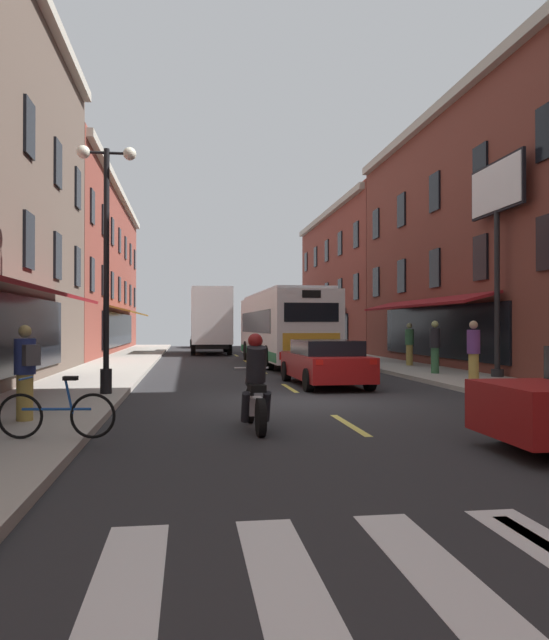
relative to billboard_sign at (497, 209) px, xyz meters
The scene contains 16 objects.
ground_plane 9.99m from the billboard_sign, 148.71° to the right, with size 34.80×80.00×0.10m, color #28282B.
lane_centre_dashes 10.07m from the billboard_sign, 147.25° to the right, with size 0.14×73.90×0.01m.
sidewalk_left 14.71m from the billboard_sign, 161.69° to the right, with size 3.00×80.00×0.14m, color #A39E93.
sidewalk_right 7.07m from the billboard_sign, 105.02° to the right, with size 3.00×80.00×0.14m, color #A39E93.
billboard_sign is the anchor object (origin of this frame).
transit_bus 11.45m from the billboard_sign, 121.38° to the left, with size 2.87×11.82×3.31m.
box_truck 22.26m from the billboard_sign, 112.80° to the left, with size 2.49×7.44×4.11m.
sedan_mid 7.68m from the billboard_sign, behind, with size 2.04×4.71×1.36m.
sedan_far 33.48m from the billboard_sign, 105.31° to the left, with size 2.07×4.28×1.36m.
motorcycle_rider 12.85m from the billboard_sign, 137.62° to the right, with size 0.62×2.07×1.66m.
bicycle_near 15.82m from the billboard_sign, 142.11° to the right, with size 1.71×0.48×0.91m.
pedestrian_near 15.41m from the billboard_sign, 149.88° to the right, with size 0.48×0.51×1.66m.
pedestrian_mid 7.43m from the billboard_sign, 97.48° to the left, with size 0.36×0.36×1.77m.
pedestrian_far 5.50m from the billboard_sign, 129.83° to the right, with size 0.36×0.36×1.79m.
pedestrian_rear 4.99m from the billboard_sign, 131.63° to the left, with size 0.36×0.36×1.83m.
street_lamp_twin 12.52m from the billboard_sign, 164.74° to the right, with size 1.42×0.32×6.03m.
Camera 1 is at (-2.88, -14.11, 1.78)m, focal length 33.99 mm.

